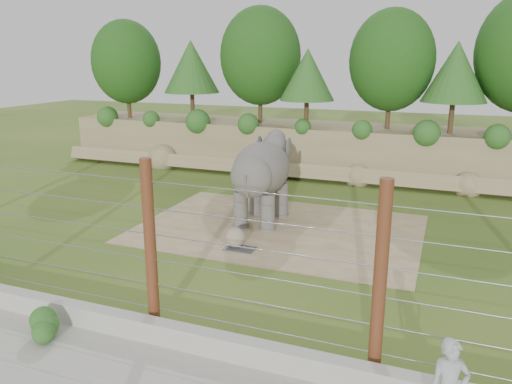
% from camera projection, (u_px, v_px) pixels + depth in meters
% --- Properties ---
extents(ground, '(90.00, 90.00, 0.00)m').
position_uv_depth(ground, '(233.00, 257.00, 15.63)').
color(ground, '#385C1C').
rests_on(ground, ground).
extents(back_embankment, '(30.00, 5.52, 8.77)m').
position_uv_depth(back_embankment, '(341.00, 98.00, 25.79)').
color(back_embankment, '#857151').
rests_on(back_embankment, ground).
extents(dirt_patch, '(10.00, 7.00, 0.02)m').
position_uv_depth(dirt_patch, '(279.00, 229.00, 18.15)').
color(dirt_patch, '#8F7D55').
rests_on(dirt_patch, ground).
extents(drain_grate, '(1.00, 0.60, 0.03)m').
position_uv_depth(drain_grate, '(240.00, 249.00, 16.21)').
color(drain_grate, '#262628').
rests_on(drain_grate, dirt_patch).
extents(elephant, '(1.81, 3.99, 3.19)m').
position_uv_depth(elephant, '(262.00, 181.00, 18.54)').
color(elephant, '#55504C').
rests_on(elephant, ground).
extents(stone_ball, '(0.67, 0.67, 0.67)m').
position_uv_depth(stone_ball, '(235.00, 237.00, 16.30)').
color(stone_ball, gray).
rests_on(stone_ball, dirt_patch).
extents(retaining_wall, '(26.00, 0.35, 0.50)m').
position_uv_depth(retaining_wall, '(142.00, 328.00, 11.07)').
color(retaining_wall, '#A4A399').
rests_on(retaining_wall, ground).
extents(barrier_fence, '(20.26, 0.26, 4.00)m').
position_uv_depth(barrier_fence, '(150.00, 247.00, 11.06)').
color(barrier_fence, '#5E3016').
rests_on(barrier_fence, ground).
extents(walkway_shrub, '(0.61, 0.61, 0.61)m').
position_uv_depth(walkway_shrub, '(46.00, 326.00, 11.01)').
color(walkway_shrub, '#215F1C').
rests_on(walkway_shrub, walkway).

